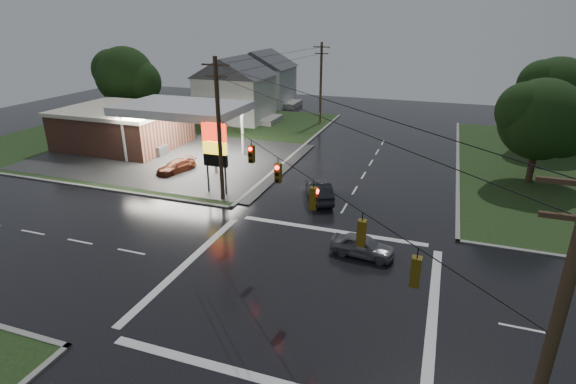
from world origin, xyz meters
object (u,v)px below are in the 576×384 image
(tree_nw_behind, at_px, (126,76))
(car_north, at_px, (319,190))
(tree_ne_near, at_px, (543,120))
(utility_pole_n, at_px, (321,82))
(pylon_sign, at_px, (215,147))
(utility_pole_se, at_px, (547,361))
(gas_station, at_px, (131,125))
(house_near, at_px, (235,88))
(utility_pole_nw, at_px, (219,129))
(car_crossing, at_px, (363,246))
(tree_ne_far, at_px, (557,92))
(car_pump, at_px, (176,166))
(house_far, at_px, (262,77))

(tree_nw_behind, relative_size, car_north, 2.09)
(tree_nw_behind, relative_size, tree_ne_near, 1.11)
(utility_pole_n, height_order, car_north, utility_pole_n)
(pylon_sign, relative_size, utility_pole_se, 0.55)
(gas_station, height_order, house_near, house_near)
(house_near, bearing_deg, tree_nw_behind, -155.02)
(gas_station, height_order, utility_pole_nw, utility_pole_nw)
(utility_pole_nw, distance_m, car_crossing, 14.13)
(tree_ne_far, height_order, car_pump, tree_ne_far)
(car_crossing, bearing_deg, house_near, 43.22)
(utility_pole_n, distance_m, tree_ne_far, 26.96)
(pylon_sign, xyz_separation_m, car_north, (8.22, 1.52, -3.22))
(utility_pole_nw, relative_size, house_near, 1.00)
(tree_nw_behind, bearing_deg, tree_ne_far, 4.49)
(house_near, height_order, tree_ne_far, tree_ne_far)
(car_north, distance_m, car_pump, 14.49)
(pylon_sign, height_order, car_north, pylon_sign)
(tree_nw_behind, bearing_deg, pylon_sign, -39.87)
(tree_ne_far, relative_size, car_crossing, 2.51)
(tree_ne_far, distance_m, car_pump, 39.66)
(house_far, bearing_deg, utility_pole_n, -38.77)
(utility_pole_se, xyz_separation_m, tree_ne_far, (7.65, 43.49, 0.46))
(pylon_sign, relative_size, house_near, 0.54)
(house_far, bearing_deg, tree_ne_near, -35.77)
(house_far, bearing_deg, car_north, -61.34)
(utility_pole_nw, relative_size, utility_pole_n, 1.05)
(pylon_sign, distance_m, tree_ne_far, 36.35)
(utility_pole_se, distance_m, house_far, 65.55)
(gas_station, xyz_separation_m, house_near, (4.73, 16.30, 1.86))
(gas_station, bearing_deg, utility_pole_nw, -32.23)
(utility_pole_n, distance_m, car_north, 27.36)
(pylon_sign, bearing_deg, utility_pole_se, -45.00)
(house_far, relative_size, car_crossing, 2.83)
(gas_station, distance_m, tree_ne_near, 40.00)
(utility_pole_nw, bearing_deg, utility_pole_se, -45.00)
(house_near, bearing_deg, car_pump, -78.91)
(house_far, xyz_separation_m, car_crossing, (24.58, -43.68, -3.74))
(house_far, relative_size, car_pump, 2.76)
(utility_pole_nw, bearing_deg, tree_ne_near, 27.86)
(tree_nw_behind, xyz_separation_m, car_pump, (17.20, -15.99, -5.60))
(utility_pole_se, height_order, car_north, utility_pole_se)
(tree_nw_behind, xyz_separation_m, tree_ne_far, (50.99, 4.00, -0.00))
(utility_pole_n, distance_m, tree_ne_near, 28.55)
(utility_pole_nw, height_order, utility_pole_se, same)
(house_near, bearing_deg, tree_ne_far, -3.01)
(tree_ne_near, height_order, car_crossing, tree_ne_near)
(gas_station, distance_m, utility_pole_n, 24.60)
(car_pump, bearing_deg, utility_pole_n, 91.88)
(gas_station, xyz_separation_m, tree_nw_behind, (-8.17, 10.29, 3.63))
(utility_pole_nw, relative_size, tree_ne_near, 1.22)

